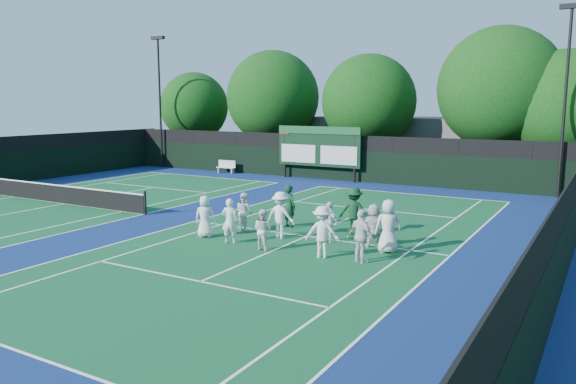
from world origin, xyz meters
The scene contains 33 objects.
ground centered at (0.00, 0.00, 0.00)m, with size 120.00×120.00×0.00m, color #1A3C10.
court_apron centered at (-6.00, 1.00, 0.00)m, with size 34.00×32.00×0.01m, color navy.
near_court centered at (0.00, 1.00, 0.01)m, with size 11.05×23.85×0.01m.
left_court centered at (-14.00, 1.00, 0.01)m, with size 11.05×23.85×0.01m.
back_fence centered at (-6.00, 16.00, 1.36)m, with size 34.00×0.08×3.00m.
divider_fence_right centered at (9.00, 1.00, 1.36)m, with size 0.08×32.00×3.00m.
scoreboard centered at (-7.01, 15.59, 2.19)m, with size 6.00×0.21×3.55m.
clubhouse centered at (-2.00, 24.00, 2.00)m, with size 18.00×6.00×4.00m, color #5E5D62.
light_pole_left centered at (-21.00, 15.70, 6.30)m, with size 1.20×0.30×10.12m.
light_pole_right centered at (7.50, 15.70, 6.30)m, with size 1.20×0.30×10.12m.
tennis_net centered at (-14.00, 1.00, 0.49)m, with size 11.30×0.10×1.10m.
bench centered at (-14.43, 15.37, 0.50)m, with size 1.48×0.41×0.93m.
tree_a centered at (-20.58, 19.58, 4.62)m, with size 5.66×5.66×7.61m.
tree_b centered at (-12.84, 19.58, 5.31)m, with size 7.09×7.09×9.04m.
tree_c centered at (-4.96, 19.58, 5.00)m, with size 6.55×6.55×8.45m.
tree_d centered at (3.71, 19.58, 5.75)m, with size 7.62×7.62×9.75m.
tree_e centered at (7.43, 19.58, 4.67)m, with size 6.74×6.74×8.21m.
tennis_ball_0 centered at (-3.51, -0.90, 0.03)m, with size 0.07×0.07×0.07m, color #C6E41A.
tennis_ball_1 centered at (1.00, 2.71, 0.03)m, with size 0.07×0.07×0.07m, color #C6E41A.
tennis_ball_3 centered at (-4.81, 0.75, 0.03)m, with size 0.07×0.07×0.07m, color #C6E41A.
tennis_ball_4 centered at (1.46, 1.59, 0.03)m, with size 0.07×0.07×0.07m, color #C6E41A.
player_front_0 centered at (-3.30, -1.04, 0.81)m, with size 0.79×0.51×1.62m, color silver.
player_front_1 centered at (-1.93, -1.32, 0.83)m, with size 0.61×0.40×1.67m, color white.
player_front_2 centered at (-0.37, -1.52, 0.73)m, with size 0.71×0.55×1.45m, color white.
player_front_3 centered at (1.85, -1.35, 0.87)m, with size 1.13×0.65×1.74m, color white.
player_front_4 centered at (3.20, -1.25, 0.88)m, with size 1.03×0.43×1.75m, color silver.
player_back_0 centered at (-2.62, 0.60, 0.78)m, with size 0.76×0.59×1.56m, color white.
player_back_1 centered at (-0.73, 0.28, 0.89)m, with size 1.15×0.66×1.78m, color white.
player_back_2 centered at (1.13, 0.67, 0.76)m, with size 0.89×0.37×1.51m, color white.
player_back_3 centered at (2.78, 0.84, 0.79)m, with size 1.46×0.47×1.57m, color silver.
player_back_4 centered at (3.52, 0.33, 0.93)m, with size 0.91×0.59×1.86m, color silver.
coach_left centered at (-1.42, 2.13, 0.88)m, with size 0.64×0.42×1.76m, color #0D3318.
coach_right centered at (1.40, 2.26, 0.93)m, with size 1.20×0.69×1.86m, color #0E361B.
Camera 1 is at (9.98, -17.50, 5.09)m, focal length 35.00 mm.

